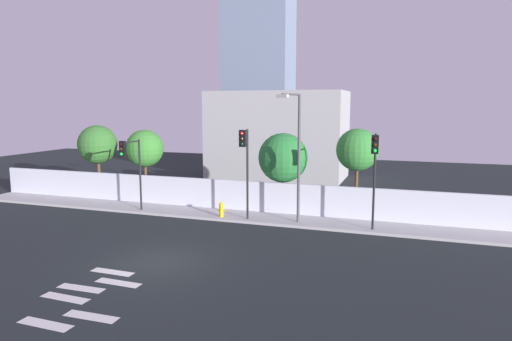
% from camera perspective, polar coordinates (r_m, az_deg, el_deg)
% --- Properties ---
extents(ground_plane, '(80.00, 80.00, 0.00)m').
position_cam_1_polar(ground_plane, '(19.58, -12.24, -11.24)').
color(ground_plane, black).
extents(sidewalk, '(36.00, 2.40, 0.15)m').
position_cam_1_polar(sidewalk, '(26.61, -3.08, -5.70)').
color(sidewalk, '#ADADAD').
rests_on(sidewalk, ground).
extents(perimeter_wall, '(36.00, 0.18, 1.80)m').
position_cam_1_polar(perimeter_wall, '(27.57, -2.09, -3.13)').
color(perimeter_wall, silver).
rests_on(perimeter_wall, sidewalk).
extents(crosswalk_marking, '(3.61, 4.72, 0.01)m').
position_cam_1_polar(crosswalk_marking, '(17.10, -20.49, -14.50)').
color(crosswalk_marking, silver).
rests_on(crosswalk_marking, ground).
extents(traffic_light_left, '(0.40, 1.70, 4.31)m').
position_cam_1_polar(traffic_light_left, '(27.47, -15.55, 1.34)').
color(traffic_light_left, black).
rests_on(traffic_light_left, sidewalk).
extents(traffic_light_center, '(0.35, 1.42, 4.92)m').
position_cam_1_polar(traffic_light_center, '(22.90, 14.73, 1.08)').
color(traffic_light_center, black).
rests_on(traffic_light_center, sidewalk).
extents(traffic_light_right, '(0.35, 1.17, 5.03)m').
position_cam_1_polar(traffic_light_right, '(24.47, -1.42, 1.93)').
color(traffic_light_right, black).
rests_on(traffic_light_right, sidewalk).
extents(street_lamp_curbside, '(0.85, 2.05, 6.92)m').
position_cam_1_polar(street_lamp_curbside, '(24.02, 5.15, 2.88)').
color(street_lamp_curbside, '#4C4C51').
rests_on(street_lamp_curbside, sidewalk).
extents(fire_hydrant, '(0.44, 0.26, 0.84)m').
position_cam_1_polar(fire_hydrant, '(25.97, -4.39, -4.87)').
color(fire_hydrant, gold).
rests_on(fire_hydrant, sidewalk).
extents(roadside_tree_leftmost, '(2.69, 2.69, 5.12)m').
position_cam_1_polar(roadside_tree_leftmost, '(33.30, -19.35, 3.08)').
color(roadside_tree_leftmost, brown).
rests_on(roadside_tree_leftmost, ground).
extents(roadside_tree_midleft, '(2.49, 2.49, 4.87)m').
position_cam_1_polar(roadside_tree_midleft, '(31.13, -13.86, 2.70)').
color(roadside_tree_midleft, brown).
rests_on(roadside_tree_midleft, ground).
extents(roadside_tree_midright, '(2.98, 2.98, 4.84)m').
position_cam_1_polar(roadside_tree_midright, '(27.22, 3.43, 1.60)').
color(roadside_tree_midright, brown).
rests_on(roadside_tree_midright, ground).
extents(roadside_tree_rightmost, '(2.42, 2.42, 5.18)m').
position_cam_1_polar(roadside_tree_rightmost, '(26.34, 12.66, 2.53)').
color(roadside_tree_rightmost, brown).
rests_on(roadside_tree_rightmost, ground).
extents(low_building_distant, '(12.06, 6.00, 7.72)m').
position_cam_1_polar(low_building_distant, '(40.93, 2.73, 4.53)').
color(low_building_distant, '#ADADAD').
rests_on(low_building_distant, ground).
extents(tower_on_skyline, '(7.71, 5.00, 25.66)m').
position_cam_1_polar(tower_on_skyline, '(54.42, 0.34, 14.90)').
color(tower_on_skyline, slate).
rests_on(tower_on_skyline, ground).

